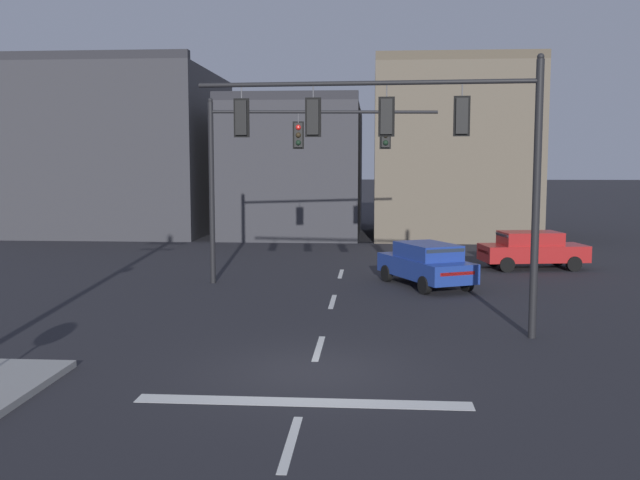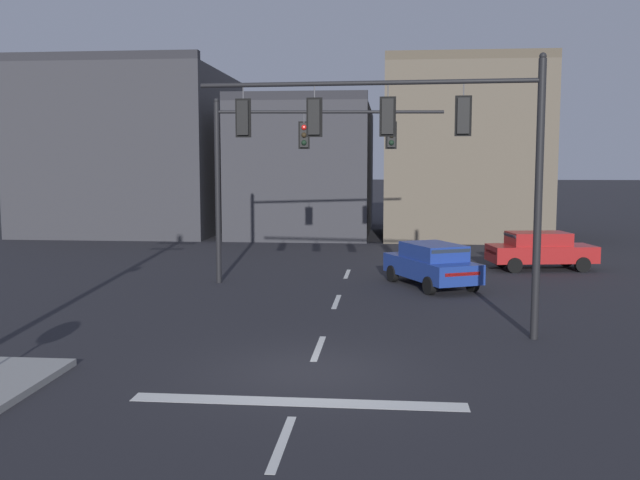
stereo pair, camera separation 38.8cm
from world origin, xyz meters
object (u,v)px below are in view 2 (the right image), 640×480
(car_lot_middle, at_px, (540,250))
(signal_mast_far_side, at_px, (284,157))
(signal_mast_near_side, at_px, (418,140))
(car_lot_nearside, at_px, (432,264))

(car_lot_middle, bearing_deg, signal_mast_far_side, -156.97)
(signal_mast_near_side, distance_m, car_lot_nearside, 8.70)
(signal_mast_near_side, distance_m, car_lot_middle, 14.28)
(signal_mast_near_side, height_order, car_lot_nearside, signal_mast_near_side)
(car_lot_nearside, bearing_deg, signal_mast_far_side, 175.69)
(signal_mast_near_side, height_order, signal_mast_far_side, signal_mast_near_side)
(signal_mast_far_side, distance_m, car_lot_middle, 11.94)
(signal_mast_far_side, xyz_separation_m, car_lot_nearside, (5.51, -0.42, -3.92))
(signal_mast_near_side, relative_size, car_lot_nearside, 1.87)
(signal_mast_far_side, bearing_deg, signal_mast_near_side, -59.69)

